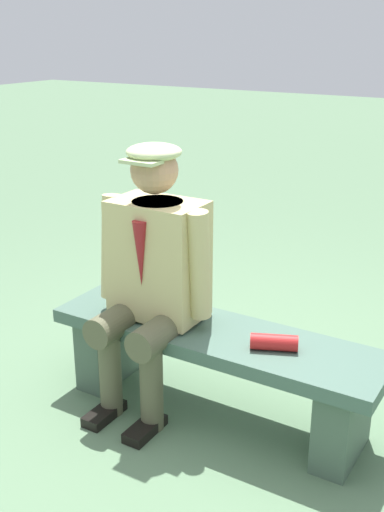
{
  "coord_description": "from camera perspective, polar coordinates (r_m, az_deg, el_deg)",
  "views": [
    {
      "loc": [
        -1.3,
        2.36,
        1.81
      ],
      "look_at": [
        0.13,
        0.0,
        0.8
      ],
      "focal_mm": 44.48,
      "sensor_mm": 36.0,
      "label": 1
    }
  ],
  "objects": [
    {
      "name": "ground_plane",
      "position": [
        3.24,
        1.95,
        -13.88
      ],
      "size": [
        30.0,
        30.0,
        0.0
      ],
      "primitive_type": "plane",
      "color": "#577756"
    },
    {
      "name": "rolled_magazine",
      "position": [
        2.85,
        7.39,
        -7.7
      ],
      "size": [
        0.22,
        0.15,
        0.07
      ],
      "primitive_type": "cylinder",
      "rotation": [
        0.0,
        1.57,
        0.41
      ],
      "color": "#B21E1E",
      "rests_on": "bench"
    },
    {
      "name": "seated_man",
      "position": [
        3.02,
        -3.58,
        -1.17
      ],
      "size": [
        0.61,
        0.58,
        1.31
      ],
      "color": "tan",
      "rests_on": "ground"
    },
    {
      "name": "bench",
      "position": [
        3.08,
        2.02,
        -9.09
      ],
      "size": [
        1.63,
        0.45,
        0.45
      ],
      "color": "#425F51",
      "rests_on": "ground"
    }
  ]
}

